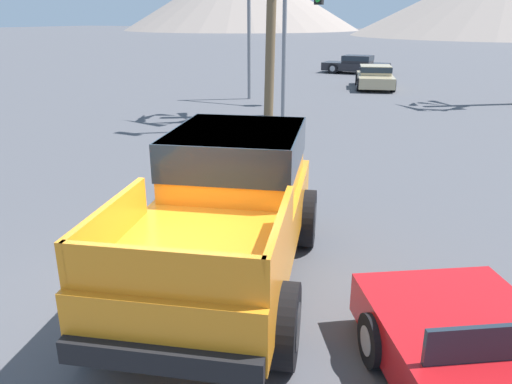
{
  "coord_description": "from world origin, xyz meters",
  "views": [
    {
      "loc": [
        3.76,
        -5.1,
        3.65
      ],
      "look_at": [
        0.47,
        1.32,
        1.1
      ],
      "focal_mm": 35.0,
      "sensor_mm": 36.0,
      "label": 1
    }
  ],
  "objects_px": {
    "parked_car_dark": "(356,64)",
    "parked_car_tan": "(375,77)",
    "orange_pickup_truck": "(229,200)",
    "traffic_light_main": "(279,14)"
  },
  "relations": [
    {
      "from": "parked_car_dark",
      "to": "parked_car_tan",
      "type": "xyz_separation_m",
      "value": [
        2.99,
        -6.72,
        -0.0
      ]
    },
    {
      "from": "orange_pickup_truck",
      "to": "parked_car_dark",
      "type": "relative_size",
      "value": 1.27
    },
    {
      "from": "orange_pickup_truck",
      "to": "parked_car_tan",
      "type": "relative_size",
      "value": 1.25
    },
    {
      "from": "parked_car_dark",
      "to": "parked_car_tan",
      "type": "height_order",
      "value": "parked_car_tan"
    },
    {
      "from": "parked_car_tan",
      "to": "orange_pickup_truck",
      "type": "bearing_deg",
      "value": 80.93
    },
    {
      "from": "parked_car_dark",
      "to": "traffic_light_main",
      "type": "xyz_separation_m",
      "value": [
        0.21,
        -13.08,
        3.12
      ]
    },
    {
      "from": "orange_pickup_truck",
      "to": "traffic_light_main",
      "type": "bearing_deg",
      "value": 94.87
    },
    {
      "from": "parked_car_tan",
      "to": "traffic_light_main",
      "type": "bearing_deg",
      "value": 48.42
    },
    {
      "from": "orange_pickup_truck",
      "to": "traffic_light_main",
      "type": "relative_size",
      "value": 1.05
    },
    {
      "from": "parked_car_dark",
      "to": "parked_car_tan",
      "type": "bearing_deg",
      "value": -157.73
    }
  ]
}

